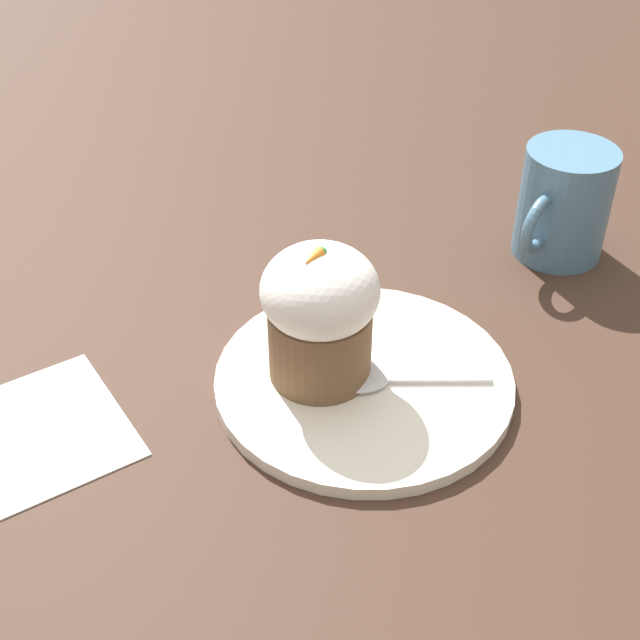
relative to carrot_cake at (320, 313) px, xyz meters
The scene contains 6 objects.
ground_plane 0.07m from the carrot_cake, 123.15° to the left, with size 4.00×4.00×0.00m, color #3D281E.
dessert_plate 0.07m from the carrot_cake, 123.15° to the left, with size 0.21×0.21×0.01m.
carrot_cake is the anchor object (origin of this frame).
spoon 0.06m from the carrot_cake, 117.40° to the left, with size 0.09×0.10×0.01m.
coffee_cup 0.27m from the carrot_cake, 169.15° to the left, with size 0.11×0.08×0.10m.
paper_napkin 0.22m from the carrot_cake, 34.50° to the right, with size 0.17×0.16×0.00m.
Camera 1 is at (0.39, 0.28, 0.43)m, focal length 50.00 mm.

